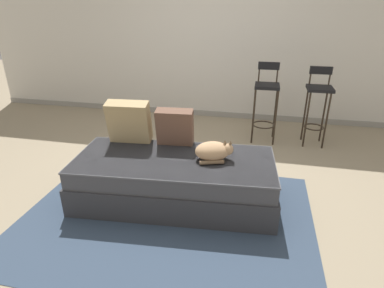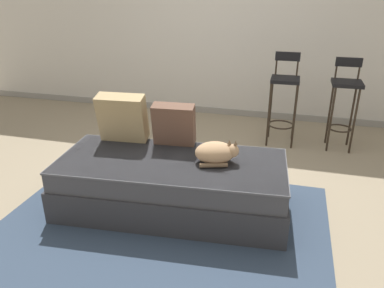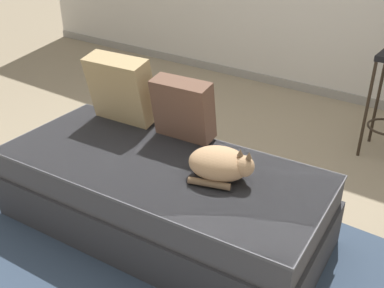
# 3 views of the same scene
# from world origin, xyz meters

# --- Properties ---
(ground_plane) EXTENTS (16.00, 16.00, 0.00)m
(ground_plane) POSITION_xyz_m (0.00, 0.00, 0.00)
(ground_plane) COLOR gray
(ground_plane) RESTS_ON ground
(wall_back_panel) EXTENTS (8.00, 0.10, 2.60)m
(wall_back_panel) POSITION_xyz_m (0.00, 2.25, 1.30)
(wall_back_panel) COLOR silver
(wall_back_panel) RESTS_ON ground
(wall_baseboard_trim) EXTENTS (8.00, 0.02, 0.09)m
(wall_baseboard_trim) POSITION_xyz_m (0.00, 2.20, 0.04)
(wall_baseboard_trim) COLOR gray
(wall_baseboard_trim) RESTS_ON ground
(area_rug) EXTENTS (2.59, 1.94, 0.01)m
(area_rug) POSITION_xyz_m (0.00, -0.70, 0.00)
(area_rug) COLOR #334256
(area_rug) RESTS_ON ground
(couch) EXTENTS (1.95, 0.99, 0.45)m
(couch) POSITION_xyz_m (0.00, -0.40, 0.23)
(couch) COLOR #353539
(couch) RESTS_ON ground
(throw_pillow_corner) EXTENTS (0.44, 0.27, 0.45)m
(throw_pillow_corner) POSITION_xyz_m (-0.54, -0.12, 0.68)
(throw_pillow_corner) COLOR tan
(throw_pillow_corner) RESTS_ON couch
(throw_pillow_middle) EXTENTS (0.38, 0.22, 0.38)m
(throw_pillow_middle) POSITION_xyz_m (-0.07, -0.08, 0.64)
(throw_pillow_middle) COLOR brown
(throw_pillow_middle) RESTS_ON couch
(cat) EXTENTS (0.38, 0.33, 0.20)m
(cat) POSITION_xyz_m (0.36, -0.34, 0.54)
(cat) COLOR tan
(cat) RESTS_ON couch
(bar_stool_near_window) EXTENTS (0.32, 0.32, 1.07)m
(bar_stool_near_window) POSITION_xyz_m (0.82, 1.34, 0.61)
(bar_stool_near_window) COLOR #2D2319
(bar_stool_near_window) RESTS_ON ground
(bar_stool_by_doorway) EXTENTS (0.32, 0.32, 1.03)m
(bar_stool_by_doorway) POSITION_xyz_m (1.48, 1.34, 0.63)
(bar_stool_by_doorway) COLOR #2D2319
(bar_stool_by_doorway) RESTS_ON ground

